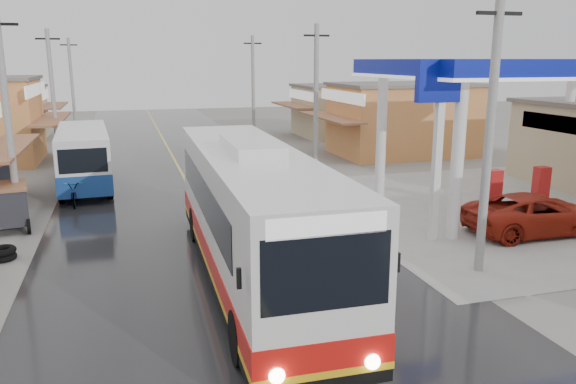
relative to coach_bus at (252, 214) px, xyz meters
name	(u,v)px	position (x,y,z in m)	size (l,w,h in m)	color
ground	(250,298)	(-0.36, -1.30, -1.94)	(120.00, 120.00, 0.00)	slate
road	(187,182)	(-0.36, 13.70, -1.93)	(12.00, 90.00, 0.02)	black
centre_line	(187,182)	(-0.36, 13.70, -1.92)	(0.15, 90.00, 0.01)	#D8CC4C
shopfronts_right	(473,177)	(14.64, 10.70, -1.94)	(11.00, 44.00, 4.80)	#B8B3A1
utility_poles_left	(43,187)	(-7.36, 14.70, -1.94)	(1.60, 50.00, 8.00)	gray
utility_poles_right	(315,175)	(6.64, 13.70, -1.94)	(1.60, 36.00, 8.00)	gray
coach_bus	(252,214)	(0.00, 0.00, 0.00)	(3.10, 12.94, 4.02)	silver
second_bus	(84,156)	(-5.29, 14.20, -0.40)	(2.79, 8.70, 2.85)	silver
jeepney	(536,214)	(10.85, 1.38, -1.21)	(2.42, 5.25, 1.46)	maroon
cyclist	(74,189)	(-5.55, 10.40, -1.19)	(0.84, 2.14, 2.27)	black
tricycle_near	(8,204)	(-7.62, 7.26, -0.97)	(1.81, 2.26, 1.70)	#26262D
tyre_stack	(3,254)	(-7.24, 3.74, -1.73)	(0.83, 0.83, 0.42)	black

